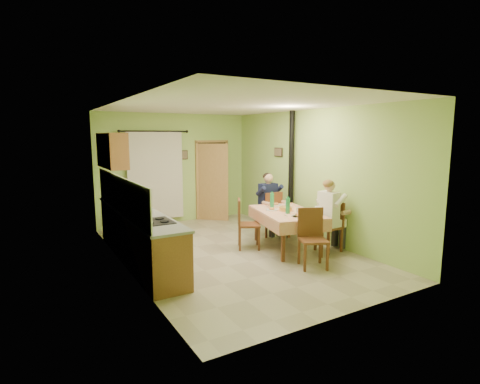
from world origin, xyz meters
TOP-DOWN VIEW (x-y plane):
  - floor at (0.00, 0.00)m, footprint 4.00×6.00m
  - room_shell at (0.00, 0.00)m, footprint 4.04×6.04m
  - kitchen_run at (-1.71, 0.40)m, footprint 0.64×3.64m
  - upper_cabinets at (-1.82, 1.70)m, footprint 0.35×1.40m
  - curtain at (-0.55, 2.90)m, footprint 1.70×0.07m
  - doorway at (1.00, 2.84)m, footprint 0.96×0.61m
  - dining_table at (1.06, -0.35)m, footprint 1.41×1.92m
  - tableware at (1.06, -0.45)m, footprint 0.65×1.65m
  - chair_far at (1.34, 0.65)m, footprint 0.45×0.45m
  - chair_near at (0.79, -1.45)m, footprint 0.59×0.59m
  - chair_right at (1.68, -0.91)m, footprint 0.43×0.43m
  - chair_left at (0.41, 0.05)m, footprint 0.59×0.59m
  - man_far at (1.34, 0.67)m, footprint 0.58×0.47m
  - man_right at (1.67, -0.91)m, footprint 0.47×0.59m
  - stove_flue at (1.90, 0.60)m, footprint 0.24×0.24m
  - picture_back at (0.25, 2.97)m, footprint 0.19×0.03m
  - picture_right at (1.97, 1.20)m, footprint 0.03×0.31m

SIDE VIEW (x-z plane):
  - floor at x=0.00m, z-range -0.01..0.01m
  - chair_right at x=1.68m, z-range -0.19..0.78m
  - chair_left at x=0.41m, z-range -0.21..0.79m
  - chair_far at x=1.34m, z-range -0.21..0.80m
  - chair_near at x=0.79m, z-range -0.21..0.80m
  - dining_table at x=1.06m, z-range 0.00..0.76m
  - kitchen_run at x=-1.71m, z-range -0.30..1.26m
  - tableware at x=1.06m, z-range 0.66..0.99m
  - man_far at x=1.34m, z-range 0.18..1.57m
  - man_right at x=1.67m, z-range 0.18..1.57m
  - stove_flue at x=1.90m, z-range -0.38..2.42m
  - doorway at x=1.00m, z-range -0.02..2.13m
  - curtain at x=-0.55m, z-range 0.15..2.37m
  - picture_back at x=0.25m, z-range 1.64..1.86m
  - room_shell at x=0.00m, z-range 0.41..3.23m
  - picture_right at x=1.97m, z-range 1.75..1.96m
  - upper_cabinets at x=-1.82m, z-range 1.60..2.30m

